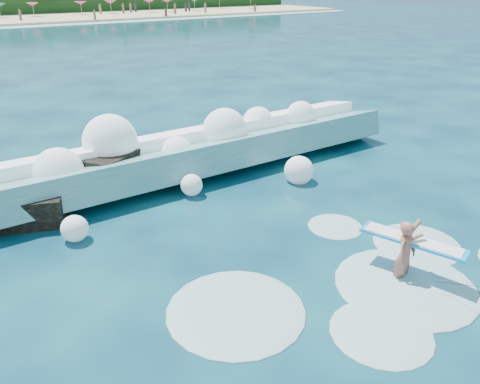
% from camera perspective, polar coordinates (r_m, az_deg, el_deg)
% --- Properties ---
extents(ground, '(200.00, 200.00, 0.00)m').
position_cam_1_polar(ground, '(10.77, -0.67, -11.44)').
color(ground, '#071E39').
rests_on(ground, ground).
extents(breaking_wave, '(19.85, 3.02, 1.71)m').
position_cam_1_polar(breaking_wave, '(16.12, -11.84, 3.27)').
color(breaking_wave, teal).
rests_on(breaking_wave, ground).
extents(rock_cluster, '(8.29, 3.38, 1.39)m').
position_cam_1_polar(rock_cluster, '(15.12, -26.04, -0.96)').
color(rock_cluster, black).
rests_on(rock_cluster, ground).
extents(surfer_with_board, '(1.31, 2.91, 1.73)m').
position_cam_1_polar(surfer_with_board, '(11.40, 19.63, -6.97)').
color(surfer_with_board, '#A8604E').
rests_on(surfer_with_board, ground).
extents(wave_spray, '(14.88, 4.95, 2.43)m').
position_cam_1_polar(wave_spray, '(15.77, -13.69, 4.84)').
color(wave_spray, white).
rests_on(wave_spray, ground).
extents(surf_foam, '(9.03, 5.42, 0.16)m').
position_cam_1_polar(surf_foam, '(11.12, 14.54, -11.02)').
color(surf_foam, silver).
rests_on(surf_foam, ground).
extents(beachgoers, '(97.65, 12.36, 1.94)m').
position_cam_1_polar(beachgoers, '(86.32, -21.65, 19.70)').
color(beachgoers, '#3F332D').
rests_on(beachgoers, ground).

